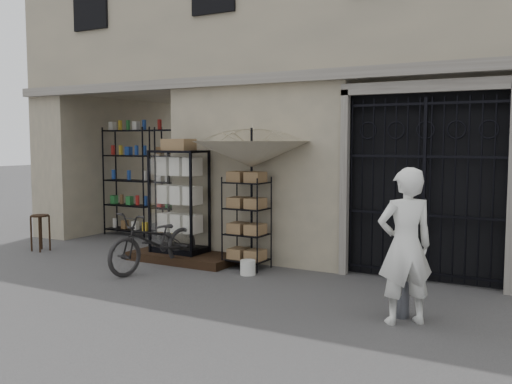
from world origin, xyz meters
The scene contains 14 objects.
ground centered at (0.00, 0.00, 0.00)m, with size 80.00×80.00×0.00m, color black.
main_building centered at (0.00, 4.00, 4.50)m, with size 14.00×4.00×9.00m, color gray.
shop_recess centered at (-4.50, 2.80, 1.50)m, with size 3.00×1.70×3.00m, color black.
shop_shelving centered at (-4.55, 3.30, 1.25)m, with size 2.70×0.50×2.50m, color black.
iron_gate centered at (1.75, 2.28, 1.50)m, with size 2.50×0.21×3.00m.
step_platform centered at (-2.40, 1.55, 0.07)m, with size 2.00×0.90×0.15m, color black.
display_cabinet centered at (-2.52, 1.60, 0.99)m, with size 0.97×0.65×2.02m.
wire_rack centered at (-1.11, 1.62, 0.77)m, with size 0.80×0.66×1.58m.
market_umbrella centered at (-1.08, 1.75, 2.08)m, with size 1.81×1.84×2.89m.
white_bucket centered at (-0.85, 1.21, 0.12)m, with size 0.25×0.25×0.24m, color silver.
bicycle centered at (-2.38, 0.73, 0.00)m, with size 0.67×1.01×1.92m, color black.
wooden_stool centered at (-5.47, 0.94, 0.38)m, with size 0.42×0.42×0.73m.
steel_bollard centered at (1.97, 0.19, 0.46)m, with size 0.17×0.17×0.92m, color #55575F.
shopkeeper centered at (2.04, -0.02, 0.00)m, with size 0.69×1.88×0.45m, color silver.
Camera 1 is at (3.78, -6.71, 2.19)m, focal length 40.00 mm.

